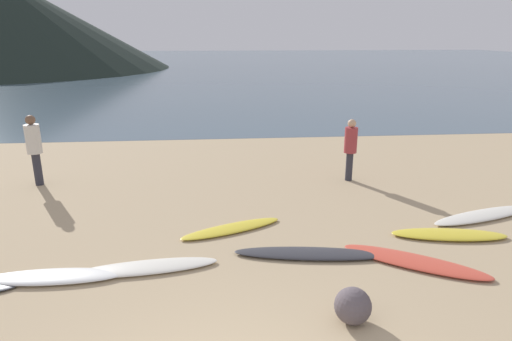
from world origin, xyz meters
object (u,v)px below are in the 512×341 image
at_px(surfboard_4, 310,253).
at_px(surfboard_5, 415,261).
at_px(surfboard_3, 232,228).
at_px(person_1, 34,144).
at_px(person_0, 351,145).
at_px(beach_rock_near, 353,306).
at_px(surfboard_6, 449,234).
at_px(surfboard_1, 53,277).
at_px(surfboard_7, 484,215).
at_px(surfboard_2, 146,267).

xyz_separation_m(surfboard_4, surfboard_5, (1.71, -0.43, -0.00)).
height_order(surfboard_3, surfboard_5, surfboard_5).
bearing_deg(surfboard_3, person_1, 123.72).
height_order(person_0, beach_rock_near, person_0).
xyz_separation_m(person_0, beach_rock_near, (-1.73, -5.99, -0.72)).
relative_size(surfboard_6, beach_rock_near, 4.36).
relative_size(surfboard_1, surfboard_4, 0.83).
bearing_deg(surfboard_6, surfboard_5, -131.17).
height_order(surfboard_3, surfboard_7, surfboard_7).
distance_m(surfboard_1, surfboard_5, 5.94).
xyz_separation_m(person_1, beach_rock_near, (6.37, -6.35, -0.82)).
bearing_deg(beach_rock_near, surfboard_2, 150.79).
relative_size(surfboard_2, surfboard_3, 1.12).
xyz_separation_m(surfboard_2, surfboard_6, (5.63, 0.75, 0.00)).
height_order(surfboard_5, surfboard_7, surfboard_7).
bearing_deg(person_1, surfboard_4, -96.61).
bearing_deg(person_1, surfboard_1, -128.85).
xyz_separation_m(surfboard_5, person_1, (-7.90, 4.89, 1.03)).
bearing_deg(person_0, surfboard_3, 111.52).
relative_size(person_0, person_1, 0.91).
distance_m(surfboard_7, person_1, 10.74).
bearing_deg(surfboard_6, surfboard_3, 179.09).
bearing_deg(surfboard_6, person_0, 112.75).
bearing_deg(beach_rock_near, surfboard_1, 161.32).
distance_m(surfboard_1, person_1, 5.34).
height_order(surfboard_1, surfboard_2, surfboard_1).
relative_size(surfboard_1, surfboard_7, 0.83).
bearing_deg(surfboard_1, person_0, 36.88).
bearing_deg(person_0, surfboard_5, 157.18).
relative_size(surfboard_4, surfboard_5, 1.09).
height_order(surfboard_1, surfboard_7, surfboard_1).
bearing_deg(beach_rock_near, person_0, 73.91).
xyz_separation_m(surfboard_3, person_0, (3.24, 2.90, 0.93)).
distance_m(surfboard_4, surfboard_6, 2.88).
bearing_deg(person_0, person_1, 67.14).
relative_size(surfboard_3, beach_rock_near, 4.23).
xyz_separation_m(surfboard_7, person_0, (-2.13, 2.73, 0.93)).
xyz_separation_m(surfboard_1, beach_rock_near, (4.41, -1.49, 0.20)).
distance_m(surfboard_3, person_0, 4.45).
bearing_deg(surfboard_2, surfboard_4, -1.94).
relative_size(surfboard_2, surfboard_4, 0.89).
height_order(surfboard_1, person_1, person_1).
distance_m(surfboard_2, person_0, 6.46).
relative_size(surfboard_1, person_0, 1.33).
relative_size(surfboard_4, person_0, 1.61).
bearing_deg(person_0, surfboard_7, -162.31).
relative_size(surfboard_3, person_1, 1.16).
bearing_deg(surfboard_1, surfboard_4, 6.06).
bearing_deg(person_0, surfboard_6, 174.10).
bearing_deg(surfboard_3, person_0, 19.42).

